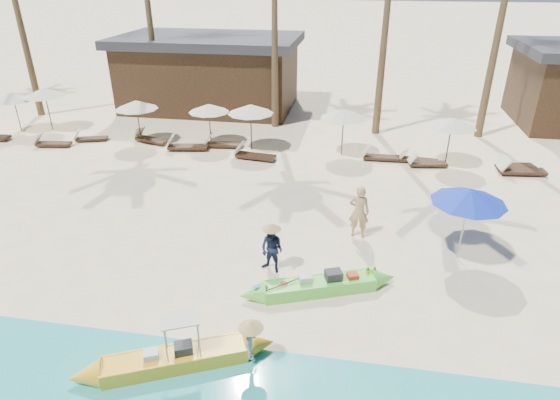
% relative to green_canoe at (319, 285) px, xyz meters
% --- Properties ---
extents(ground, '(240.00, 240.00, 0.00)m').
position_rel_green_canoe_xyz_m(ground, '(-0.49, 0.10, -0.21)').
color(ground, '#F9E1B8').
rests_on(ground, ground).
extents(green_canoe, '(4.70, 2.08, 0.63)m').
position_rel_green_canoe_xyz_m(green_canoe, '(0.00, 0.00, 0.00)').
color(green_canoe, '#5CDC43').
rests_on(green_canoe, ground).
extents(yellow_canoe, '(4.72, 2.37, 1.31)m').
position_rel_green_canoe_xyz_m(yellow_canoe, '(-2.89, -3.21, 0.00)').
color(yellow_canoe, yellow).
rests_on(yellow_canoe, ground).
extents(tourist, '(0.70, 0.49, 1.82)m').
position_rel_green_canoe_xyz_m(tourist, '(0.96, 3.18, 0.70)').
color(tourist, tan).
rests_on(tourist, ground).
extents(vendor_green, '(0.87, 0.79, 1.47)m').
position_rel_green_canoe_xyz_m(vendor_green, '(-1.46, 0.76, 0.52)').
color(vendor_green, '#161D3E').
rests_on(vendor_green, ground).
extents(vendor_yellow, '(0.36, 0.60, 0.92)m').
position_rel_green_canoe_xyz_m(vendor_yellow, '(-1.24, -2.85, 0.43)').
color(vendor_yellow, gray).
rests_on(vendor_yellow, ground).
extents(blue_umbrella, '(2.17, 2.17, 2.33)m').
position_rel_green_canoe_xyz_m(blue_umbrella, '(4.03, 2.41, 1.90)').
color(blue_umbrella, '#99999E').
rests_on(blue_umbrella, ground).
extents(resort_parasol_1, '(2.02, 2.02, 2.08)m').
position_rel_green_canoe_xyz_m(resort_parasol_1, '(-17.21, 11.15, 1.67)').
color(resort_parasol_1, '#3C2718').
rests_on(resort_parasol_1, ground).
extents(resort_parasol_2, '(2.21, 2.21, 2.27)m').
position_rel_green_canoe_xyz_m(resort_parasol_2, '(-15.72, 11.68, 1.84)').
color(resort_parasol_2, '#3C2718').
rests_on(resort_parasol_2, ground).
extents(lounger_2_left, '(1.80, 0.80, 0.59)m').
position_rel_green_canoe_xyz_m(lounger_2_left, '(-14.16, 9.24, -0.01)').
color(lounger_2_left, '#3C2718').
rests_on(lounger_2_left, ground).
extents(resort_parasol_3, '(2.09, 2.09, 2.16)m').
position_rel_green_canoe_xyz_m(resort_parasol_3, '(-10.04, 10.55, 1.73)').
color(resort_parasol_3, '#3C2718').
rests_on(resort_parasol_3, ground).
extents(lounger_3_left, '(1.69, 0.99, 0.55)m').
position_rel_green_canoe_xyz_m(lounger_3_left, '(-12.72, 10.28, -0.03)').
color(lounger_3_left, '#3C2718').
rests_on(lounger_3_left, ground).
extents(lounger_3_right, '(1.93, 1.07, 0.63)m').
position_rel_green_canoe_xyz_m(lounger_3_right, '(-9.61, 10.62, -0.00)').
color(lounger_3_right, '#3C2718').
rests_on(lounger_3_right, ground).
extents(resort_parasol_4, '(1.98, 1.98, 2.04)m').
position_rel_green_canoe_xyz_m(resort_parasol_4, '(-6.49, 10.93, 1.63)').
color(resort_parasol_4, '#3C2718').
rests_on(resort_parasol_4, ground).
extents(lounger_4_left, '(2.08, 0.93, 0.68)m').
position_rel_green_canoe_xyz_m(lounger_4_left, '(-7.47, 9.88, 0.02)').
color(lounger_4_left, '#3C2718').
rests_on(lounger_4_left, ground).
extents(lounger_4_right, '(1.87, 0.74, 0.62)m').
position_rel_green_canoe_xyz_m(lounger_4_right, '(-5.83, 10.56, -0.00)').
color(lounger_4_right, '#3C2718').
rests_on(lounger_4_right, ground).
extents(resort_parasol_5, '(2.17, 2.17, 2.24)m').
position_rel_green_canoe_xyz_m(resort_parasol_5, '(-4.30, 10.50, 1.81)').
color(resort_parasol_5, '#3C2718').
rests_on(resort_parasol_5, ground).
extents(lounger_5_left, '(2.00, 0.85, 0.66)m').
position_rel_green_canoe_xyz_m(lounger_5_left, '(-3.98, 9.31, 0.01)').
color(lounger_5_left, '#3C2718').
rests_on(lounger_5_left, ground).
extents(resort_parasol_6, '(2.16, 2.16, 2.22)m').
position_rel_green_canoe_xyz_m(resort_parasol_6, '(0.04, 10.57, 1.79)').
color(resort_parasol_6, '#3C2718').
rests_on(resort_parasol_6, ground).
extents(lounger_6_left, '(1.78, 0.59, 0.60)m').
position_rel_green_canoe_xyz_m(lounger_6_left, '(1.77, 10.15, -0.01)').
color(lounger_6_left, '#3C2718').
rests_on(lounger_6_left, ground).
extents(lounger_6_right, '(1.74, 0.69, 0.58)m').
position_rel_green_canoe_xyz_m(lounger_6_right, '(3.45, 10.12, -0.02)').
color(lounger_6_right, '#3C2718').
rests_on(lounger_6_right, ground).
extents(resort_parasol_7, '(2.11, 2.11, 2.18)m').
position_rel_green_canoe_xyz_m(resort_parasol_7, '(4.71, 10.10, 1.75)').
color(resort_parasol_7, '#3C2718').
rests_on(resort_parasol_7, ground).
extents(lounger_7_left, '(1.77, 0.78, 0.58)m').
position_rel_green_canoe_xyz_m(lounger_7_left, '(3.79, 9.71, -0.02)').
color(lounger_7_left, '#3C2718').
rests_on(lounger_7_left, ground).
extents(lounger_7_right, '(1.80, 0.92, 0.59)m').
position_rel_green_canoe_xyz_m(lounger_7_right, '(7.54, 10.06, -0.01)').
color(lounger_7_right, '#3C2718').
rests_on(lounger_7_right, ground).
extents(lounger_8_left, '(2.03, 0.82, 0.67)m').
position_rel_green_canoe_xyz_m(lounger_8_left, '(7.65, 9.47, 0.01)').
color(lounger_8_left, '#3C2718').
rests_on(lounger_8_left, ground).
extents(pavilion_west, '(10.80, 6.60, 4.30)m').
position_rel_green_canoe_xyz_m(pavilion_west, '(-8.49, 17.60, 1.98)').
color(pavilion_west, '#3C2718').
rests_on(pavilion_west, ground).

